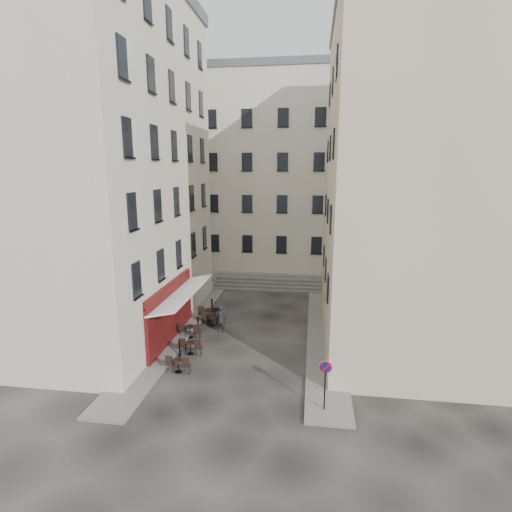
% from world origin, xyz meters
% --- Properties ---
extents(ground, '(90.00, 90.00, 0.00)m').
position_xyz_m(ground, '(0.00, 0.00, 0.00)').
color(ground, black).
rests_on(ground, ground).
extents(sidewalk_left, '(2.00, 22.00, 0.12)m').
position_xyz_m(sidewalk_left, '(-4.50, 4.00, 0.06)').
color(sidewalk_left, slate).
rests_on(sidewalk_left, ground).
extents(sidewalk_right, '(2.00, 18.00, 0.12)m').
position_xyz_m(sidewalk_right, '(4.50, 3.00, 0.06)').
color(sidewalk_right, slate).
rests_on(sidewalk_right, ground).
extents(building_left, '(12.20, 16.20, 20.60)m').
position_xyz_m(building_left, '(-10.50, 3.00, 10.31)').
color(building_left, beige).
rests_on(building_left, ground).
extents(building_right, '(12.20, 14.20, 18.60)m').
position_xyz_m(building_right, '(10.50, 3.50, 9.31)').
color(building_right, tan).
rests_on(building_right, ground).
extents(building_back, '(18.20, 10.20, 18.60)m').
position_xyz_m(building_back, '(-1.00, 19.00, 9.31)').
color(building_back, beige).
rests_on(building_back, ground).
extents(cafe_storefront, '(1.74, 7.30, 3.50)m').
position_xyz_m(cafe_storefront, '(-4.32, 1.00, 1.88)').
color(cafe_storefront, '#430910').
rests_on(cafe_storefront, ground).
extents(stone_steps, '(9.00, 3.15, 0.80)m').
position_xyz_m(stone_steps, '(0.00, 12.57, 0.40)').
color(stone_steps, '#585654').
rests_on(stone_steps, ground).
extents(bollard_near, '(0.12, 0.12, 0.98)m').
position_xyz_m(bollard_near, '(-3.25, -1.00, 0.53)').
color(bollard_near, black).
rests_on(bollard_near, ground).
extents(bollard_mid, '(0.12, 0.12, 0.98)m').
position_xyz_m(bollard_mid, '(-3.25, 2.50, 0.53)').
color(bollard_mid, black).
rests_on(bollard_mid, ground).
extents(bollard_far, '(0.12, 0.12, 0.98)m').
position_xyz_m(bollard_far, '(-3.25, 6.00, 0.53)').
color(bollard_far, black).
rests_on(bollard_far, ground).
extents(no_parking_sign, '(0.52, 0.11, 2.28)m').
position_xyz_m(no_parking_sign, '(4.30, -4.97, 1.61)').
color(no_parking_sign, black).
rests_on(no_parking_sign, ground).
extents(bistro_table_a, '(1.23, 0.58, 0.86)m').
position_xyz_m(bistro_table_a, '(-2.75, -2.66, 0.44)').
color(bistro_table_a, black).
rests_on(bistro_table_a, ground).
extents(bistro_table_b, '(1.27, 0.59, 0.89)m').
position_xyz_m(bistro_table_b, '(-2.73, -0.64, 0.46)').
color(bistro_table_b, black).
rests_on(bistro_table_b, ground).
extents(bistro_table_c, '(1.32, 0.62, 0.93)m').
position_xyz_m(bistro_table_c, '(-3.42, 1.43, 0.47)').
color(bistro_table_c, black).
rests_on(bistro_table_c, ground).
extents(bistro_table_d, '(1.32, 0.62, 0.93)m').
position_xyz_m(bistro_table_d, '(-2.63, 3.57, 0.48)').
color(bistro_table_d, black).
rests_on(bistro_table_d, ground).
extents(bistro_table_e, '(1.42, 0.67, 1.00)m').
position_xyz_m(bistro_table_e, '(-2.99, 4.25, 0.51)').
color(bistro_table_e, black).
rests_on(bistro_table_e, ground).
extents(pedestrian, '(0.66, 0.45, 1.74)m').
position_xyz_m(pedestrian, '(-1.83, 2.58, 0.87)').
color(pedestrian, black).
rests_on(pedestrian, ground).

